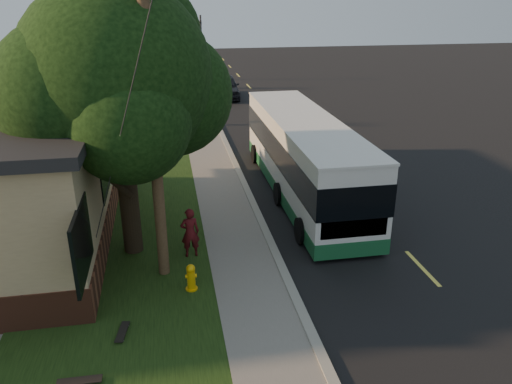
{
  "coord_description": "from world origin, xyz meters",
  "views": [
    {
      "loc": [
        -2.96,
        -11.41,
        7.41
      ],
      "look_at": [
        -0.32,
        2.98,
        1.5
      ],
      "focal_mm": 35.0,
      "sensor_mm": 36.0,
      "label": 1
    }
  ],
  "objects_px": {
    "distant_car": "(225,86)",
    "skateboarder": "(190,233)",
    "utility_pole": "(152,112)",
    "traffic_signal": "(201,43)",
    "bare_tree_near": "(155,89)",
    "transit_bus": "(304,155)",
    "skateboard_main": "(122,332)",
    "fire_hydrant": "(191,277)",
    "skateboard_spare": "(79,381)",
    "bare_tree_far": "(162,64)",
    "leafy_tree": "(118,80)"
  },
  "relations": [
    {
      "from": "bare_tree_far",
      "to": "traffic_signal",
      "type": "height_order",
      "value": "traffic_signal"
    },
    {
      "from": "bare_tree_near",
      "to": "skateboarder",
      "type": "distance_m",
      "value": 16.26
    },
    {
      "from": "fire_hydrant",
      "to": "transit_bus",
      "type": "height_order",
      "value": "transit_bus"
    },
    {
      "from": "fire_hydrant",
      "to": "utility_pole",
      "type": "bearing_deg",
      "value": 125.38
    },
    {
      "from": "bare_tree_near",
      "to": "transit_bus",
      "type": "xyz_separation_m",
      "value": [
        5.62,
        -11.83,
        -0.55
      ]
    },
    {
      "from": "bare_tree_far",
      "to": "skateboard_main",
      "type": "height_order",
      "value": "bare_tree_far"
    },
    {
      "from": "leafy_tree",
      "to": "transit_bus",
      "type": "height_order",
      "value": "leafy_tree"
    },
    {
      "from": "distant_car",
      "to": "bare_tree_far",
      "type": "bearing_deg",
      "value": 139.23
    },
    {
      "from": "leafy_tree",
      "to": "fire_hydrant",
      "type": "bearing_deg",
      "value": -59.33
    },
    {
      "from": "distant_car",
      "to": "skateboarder",
      "type": "bearing_deg",
      "value": -96.22
    },
    {
      "from": "transit_bus",
      "to": "skateboard_spare",
      "type": "height_order",
      "value": "transit_bus"
    },
    {
      "from": "utility_pole",
      "to": "transit_bus",
      "type": "distance_m",
      "value": 8.09
    },
    {
      "from": "fire_hydrant",
      "to": "transit_bus",
      "type": "xyz_separation_m",
      "value": [
        4.72,
        6.17,
        1.17
      ]
    },
    {
      "from": "skateboarder",
      "to": "distant_car",
      "type": "bearing_deg",
      "value": -104.38
    },
    {
      "from": "skateboard_main",
      "to": "bare_tree_far",
      "type": "bearing_deg",
      "value": 87.67
    },
    {
      "from": "utility_pole",
      "to": "traffic_signal",
      "type": "relative_size",
      "value": 1.65
    },
    {
      "from": "traffic_signal",
      "to": "skateboarder",
      "type": "height_order",
      "value": "traffic_signal"
    },
    {
      "from": "utility_pole",
      "to": "traffic_signal",
      "type": "xyz_separation_m",
      "value": [
        3.81,
        33.01,
        -1.47
      ]
    },
    {
      "from": "utility_pole",
      "to": "transit_bus",
      "type": "xyz_separation_m",
      "value": [
        5.42,
        5.18,
        -3.03
      ]
    },
    {
      "from": "bare_tree_far",
      "to": "transit_bus",
      "type": "bearing_deg",
      "value": -77.88
    },
    {
      "from": "leafy_tree",
      "to": "transit_bus",
      "type": "relative_size",
      "value": 0.7
    },
    {
      "from": "utility_pole",
      "to": "skateboarder",
      "type": "height_order",
      "value": "utility_pole"
    },
    {
      "from": "bare_tree_far",
      "to": "distant_car",
      "type": "relative_size",
      "value": 0.84
    },
    {
      "from": "transit_bus",
      "to": "distant_car",
      "type": "relative_size",
      "value": 2.3
    },
    {
      "from": "traffic_signal",
      "to": "distant_car",
      "type": "relative_size",
      "value": 1.14
    },
    {
      "from": "bare_tree_far",
      "to": "bare_tree_near",
      "type": "bearing_deg",
      "value": -92.39
    },
    {
      "from": "leafy_tree",
      "to": "bare_tree_near",
      "type": "distance_m",
      "value": 15.66
    },
    {
      "from": "fire_hydrant",
      "to": "skateboard_spare",
      "type": "distance_m",
      "value": 3.91
    },
    {
      "from": "bare_tree_near",
      "to": "transit_bus",
      "type": "height_order",
      "value": "bare_tree_near"
    },
    {
      "from": "skateboard_spare",
      "to": "skateboarder",
      "type": "bearing_deg",
      "value": 62.47
    },
    {
      "from": "bare_tree_far",
      "to": "utility_pole",
      "type": "bearing_deg",
      "value": -90.6
    },
    {
      "from": "bare_tree_near",
      "to": "skateboard_main",
      "type": "relative_size",
      "value": 5.47
    },
    {
      "from": "skateboarder",
      "to": "distant_car",
      "type": "height_order",
      "value": "distant_car"
    },
    {
      "from": "leafy_tree",
      "to": "bare_tree_near",
      "type": "bearing_deg",
      "value": 87.5
    },
    {
      "from": "bare_tree_far",
      "to": "skateboarder",
      "type": "xyz_separation_m",
      "value": [
        0.5,
        -28.18,
        -1.17
      ]
    },
    {
      "from": "skateboard_spare",
      "to": "distant_car",
      "type": "relative_size",
      "value": 0.18
    },
    {
      "from": "utility_pole",
      "to": "bare_tree_near",
      "type": "height_order",
      "value": "utility_pole"
    },
    {
      "from": "fire_hydrant",
      "to": "distant_car",
      "type": "height_order",
      "value": "distant_car"
    },
    {
      "from": "distant_car",
      "to": "traffic_signal",
      "type": "bearing_deg",
      "value": 100.14
    },
    {
      "from": "utility_pole",
      "to": "transit_bus",
      "type": "relative_size",
      "value": 0.82
    },
    {
      "from": "traffic_signal",
      "to": "skateboarder",
      "type": "bearing_deg",
      "value": -95.33
    },
    {
      "from": "bare_tree_near",
      "to": "leafy_tree",
      "type": "bearing_deg",
      "value": -92.5
    },
    {
      "from": "leafy_tree",
      "to": "skateboard_main",
      "type": "height_order",
      "value": "leafy_tree"
    },
    {
      "from": "leafy_tree",
      "to": "skateboard_main",
      "type": "xyz_separation_m",
      "value": [
        -0.11,
        -4.23,
        -5.04
      ]
    },
    {
      "from": "fire_hydrant",
      "to": "distant_car",
      "type": "xyz_separation_m",
      "value": [
        4.1,
        25.64,
        0.39
      ]
    },
    {
      "from": "transit_bus",
      "to": "skateboard_spare",
      "type": "relative_size",
      "value": 12.42
    },
    {
      "from": "traffic_signal",
      "to": "skateboard_main",
      "type": "distance_m",
      "value": 36.03
    },
    {
      "from": "fire_hydrant",
      "to": "skateboard_main",
      "type": "relative_size",
      "value": 0.94
    },
    {
      "from": "fire_hydrant",
      "to": "transit_bus",
      "type": "bearing_deg",
      "value": 52.63
    },
    {
      "from": "skateboard_main",
      "to": "transit_bus",
      "type": "bearing_deg",
      "value": 50.47
    }
  ]
}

